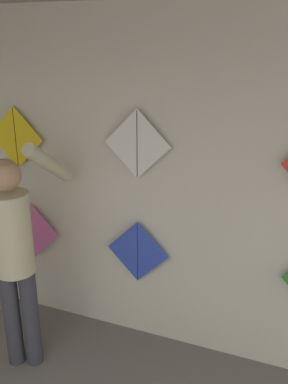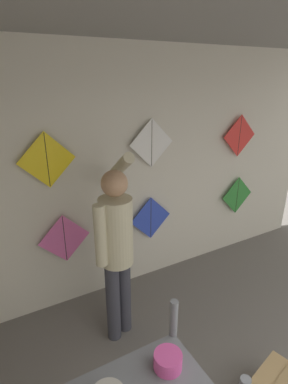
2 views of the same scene
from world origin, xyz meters
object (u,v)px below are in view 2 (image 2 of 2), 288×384
shopkeeper (116,243)px  kite_2 (237,195)px  kite_3 (47,160)px  kite_5 (240,136)px  kite_1 (151,218)px  kite_4 (152,143)px  kite_0 (65,239)px

shopkeeper → kite_2: size_ratio=3.37×
kite_3 → kite_5: (2.48, 0.00, 0.00)m
kite_1 → kite_5: bearing=0.0°
kite_5 → kite_1: bearing=180.0°
shopkeeper → kite_4: bearing=21.3°
kite_0 → kite_3: bearing=180.0°
kite_4 → kite_5: bearing=0.0°
kite_2 → kite_0: bearing=180.0°
kite_0 → kite_4: bearing=0.0°
shopkeeper → kite_5: bearing=-2.5°
kite_0 → kite_5: (2.40, 0.00, 0.87)m
shopkeeper → kite_1: shopkeeper is taller
kite_0 → kite_5: kite_5 is taller
kite_0 → kite_1: bearing=0.0°
shopkeeper → kite_1: size_ratio=3.37×
kite_3 → kite_5: kite_5 is taller
kite_4 → kite_1: bearing=180.0°
kite_3 → kite_4: size_ratio=1.00×
kite_2 → kite_5: (-0.09, 0.00, 0.86)m
shopkeeper → kite_0: (-0.32, 0.64, -0.19)m
kite_0 → kite_5: bearing=0.0°
kite_3 → kite_4: (1.14, 0.00, 0.04)m
kite_2 → kite_4: size_ratio=1.00×
shopkeeper → kite_4: kite_4 is taller
kite_3 → kite_4: 1.14m
kite_2 → kite_4: 1.69m
kite_1 → kite_3: bearing=180.0°
kite_1 → kite_4: size_ratio=1.00×
kite_2 → kite_5: size_ratio=1.00×
kite_2 → kite_3: (-2.58, 0.00, 0.86)m
shopkeeper → kite_2: bearing=-3.2°
kite_1 → kite_3: kite_3 is taller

